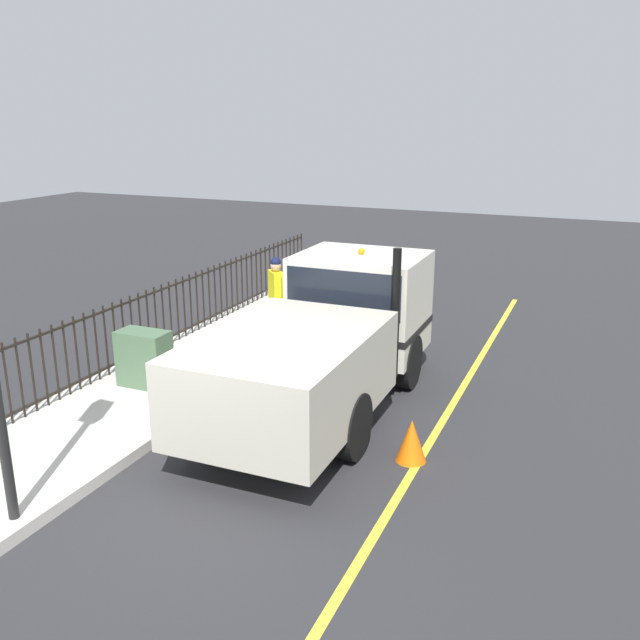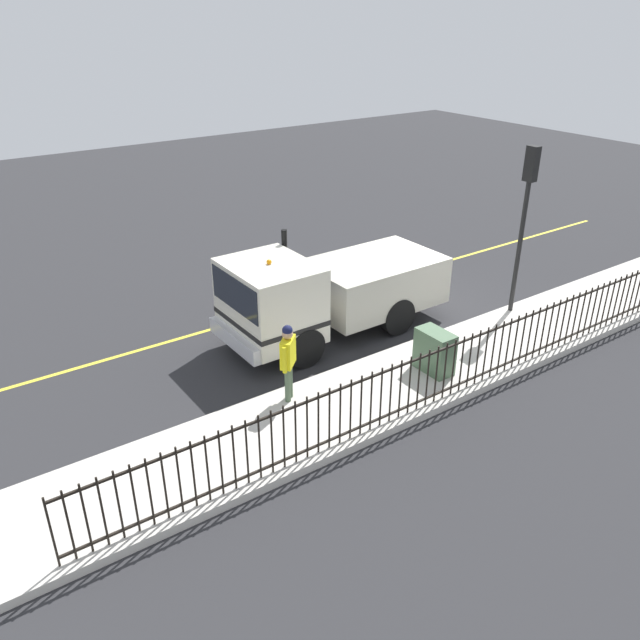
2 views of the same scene
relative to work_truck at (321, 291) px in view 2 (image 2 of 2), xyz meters
name	(u,v)px [view 2 (image 2 of 2)]	position (x,y,z in m)	size (l,w,h in m)	color
ground_plane	(416,311)	(0.31, 2.98, -1.24)	(53.84, 53.84, 0.00)	#2B2B2D
sidewalk_slab	(491,346)	(2.95, 2.98, -1.16)	(2.46, 24.47, 0.17)	beige
lane_marking	(366,285)	(-1.91, 2.98, -1.24)	(0.12, 22.02, 0.01)	yellow
work_truck	(321,291)	(0.00, 0.00, 0.00)	(2.30, 5.91, 2.62)	silver
worker_standing	(288,355)	(2.17, -2.32, -0.03)	(0.49, 0.50, 1.70)	yellow
iron_fence	(529,336)	(3.96, 2.98, -0.42)	(0.04, 20.84, 1.29)	black
traffic_light_near	(527,198)	(1.96, 4.85, 1.98)	(0.30, 0.21, 4.33)	black
utility_cabinet	(435,351)	(3.06, 0.93, -0.59)	(0.88, 0.49, 0.97)	#4C6B4C
traffic_cone	(325,289)	(-1.79, 1.42, -0.94)	(0.43, 0.43, 0.61)	orange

